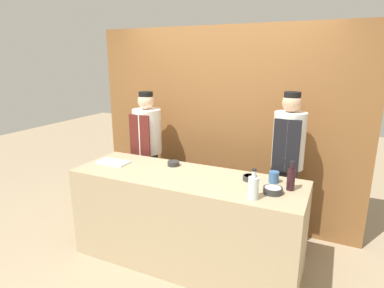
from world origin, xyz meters
TOP-DOWN VIEW (x-y plane):
  - ground_plane at (0.00, 0.00)m, footprint 14.00×14.00m
  - cabinet_wall at (0.00, 1.09)m, footprint 3.34×0.18m
  - counter at (0.00, 0.00)m, footprint 2.27×0.75m
  - sauce_bowl_orange at (0.60, 0.15)m, footprint 0.13×0.13m
  - sauce_bowl_white at (0.85, -0.06)m, footprint 0.16×0.16m
  - sauce_bowl_yellow at (-0.25, 0.21)m, footprint 0.13×0.13m
  - cutting_board at (-0.88, 0.01)m, footprint 0.34×0.18m
  - bottle_clear at (0.72, -0.24)m, footprint 0.09×0.09m
  - bottle_wine at (0.97, 0.07)m, footprint 0.07×0.07m
  - cup_blue at (0.81, 0.19)m, footprint 0.09×0.09m
  - chef_left at (-0.85, 0.65)m, footprint 0.35×0.35m
  - chef_right at (0.85, 0.65)m, footprint 0.32×0.32m

SIDE VIEW (x-z plane):
  - ground_plane at x=0.00m, z-range 0.00..0.00m
  - counter at x=0.00m, z-range 0.00..0.94m
  - chef_left at x=-0.85m, z-range 0.07..1.72m
  - chef_right at x=0.85m, z-range 0.08..1.80m
  - cutting_board at x=-0.88m, z-range 0.94..0.96m
  - sauce_bowl_orange at x=0.60m, z-range 0.94..0.98m
  - sauce_bowl_yellow at x=-0.25m, z-range 0.94..0.99m
  - sauce_bowl_white at x=0.85m, z-range 0.94..0.99m
  - cup_blue at x=0.81m, z-range 0.94..1.04m
  - bottle_clear at x=0.72m, z-range 0.91..1.16m
  - bottle_wine at x=0.97m, z-range 0.91..1.17m
  - cabinet_wall at x=0.00m, z-range 0.00..2.40m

